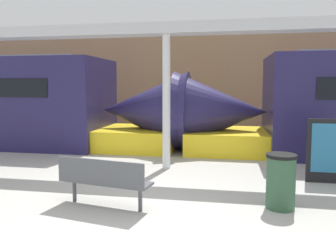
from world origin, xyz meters
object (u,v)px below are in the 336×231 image
Objects in this scene: trash_bin at (281,181)px; poster_board at (336,151)px; bench_near at (103,178)px; support_column_near at (166,103)px.

trash_bin is 2.28m from poster_board.
trash_bin is at bearing 20.57° from bench_near.
poster_board is (4.51, 2.31, 0.19)m from bench_near.
poster_board is at bearing 51.00° from trash_bin.
support_column_near reaches higher than poster_board.
bench_near is 1.80× the size of trash_bin.
support_column_near is (-2.49, 2.43, 1.24)m from trash_bin.
trash_bin is (3.08, 0.54, -0.05)m from bench_near.
bench_near is 5.07m from poster_board.
bench_near is at bearing -169.99° from trash_bin.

